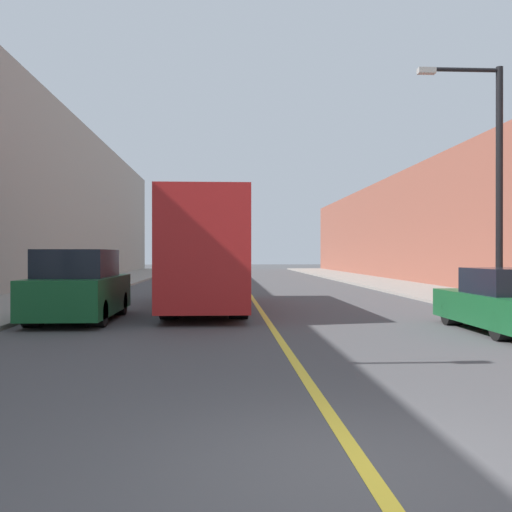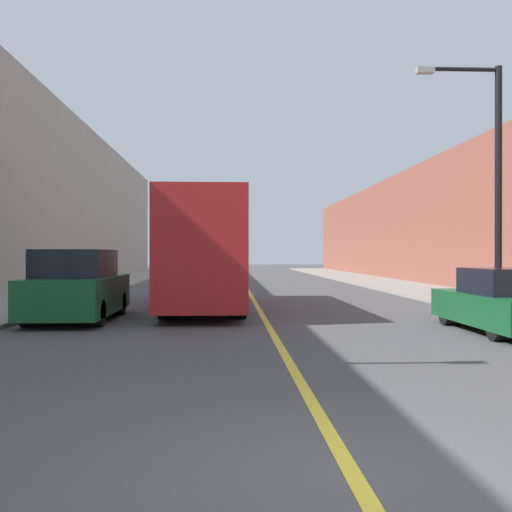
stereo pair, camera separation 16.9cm
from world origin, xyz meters
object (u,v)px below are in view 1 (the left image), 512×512
object	(u,v)px
car_right_near	(508,303)
street_lamp_right	(492,172)
bus	(207,251)
parked_suv_left	(79,288)

from	to	relation	value
car_right_near	street_lamp_right	xyz separation A→B (m)	(1.12, 3.27, 3.49)
bus	street_lamp_right	world-z (taller)	street_lamp_right
car_right_near	street_lamp_right	bearing A→B (deg)	71.10
parked_suv_left	street_lamp_right	distance (m)	12.05
car_right_near	street_lamp_right	distance (m)	4.91
bus	parked_suv_left	world-z (taller)	bus
parked_suv_left	car_right_near	size ratio (longest dim) A/B	1.09
street_lamp_right	bus	bearing A→B (deg)	159.28
bus	street_lamp_right	bearing A→B (deg)	-20.72
bus	car_right_near	xyz separation A→B (m)	(7.10, -6.38, -1.23)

